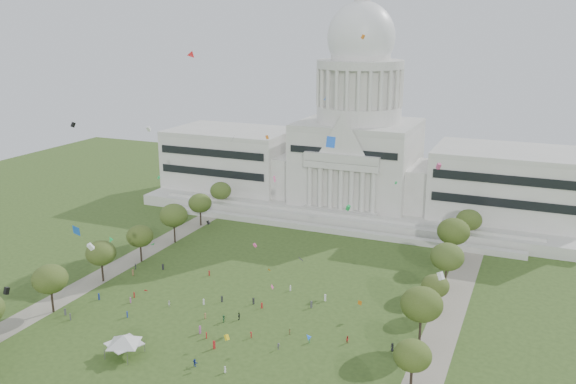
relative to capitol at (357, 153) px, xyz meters
The scene contains 30 objects.
ground 115.76m from the capitol, 90.00° to the right, with size 400.00×400.00×0.00m, color #334A1C.
capitol is the anchor object (origin of this frame).
path_left 98.93m from the capitol, 119.87° to the right, with size 8.00×160.00×0.04m, color gray.
path_right 98.93m from the capitol, 60.13° to the right, with size 8.00×160.00×0.04m, color gray.
row_tree_l_1 125.32m from the capitol, 110.71° to the right, with size 8.86×8.86×12.59m.
row_tree_r_1 125.12m from the capitol, 68.16° to the right, with size 7.58×7.58×10.78m.
row_tree_l_2 107.19m from the capitol, 115.07° to the right, with size 8.42×8.42×11.97m.
row_tree_r_2 106.56m from the capitol, 65.33° to the right, with size 9.55×9.55×13.58m.
row_tree_l_3 92.14m from the capitol, 118.96° to the right, with size 8.12×8.12×11.55m.
row_tree_r_3 91.98m from the capitol, 60.70° to the right, with size 7.01×7.01×9.98m.
row_tree_l_4 76.50m from the capitol, 125.78° to the right, with size 9.29×9.29×13.21m.
row_tree_r_4 78.81m from the capitol, 54.84° to the right, with size 9.19×9.19×13.06m.
row_tree_l_5 63.64m from the capitol, 136.72° to the right, with size 8.33×8.33×11.85m.
row_tree_r_5 62.67m from the capitol, 44.94° to the right, with size 9.82×9.82×13.96m.
row_tree_l_6 54.69m from the capitol, 152.45° to the right, with size 8.19×8.19×11.64m.
row_tree_r_6 54.32m from the capitol, 28.99° to the right, with size 8.42×8.42×11.97m.
event_tent 128.78m from the capitol, 96.43° to the right, with size 11.91×11.91×5.09m.
person_0 111.38m from the capitol, 68.92° to the right, with size 0.96×0.62×1.96m, color #26262B.
person_2 108.69m from the capitol, 74.14° to the right, with size 0.85×0.53×1.75m, color #B21E1E.
person_3 111.30m from the capitol, 85.92° to the right, with size 1.00×0.51×1.54m, color #B21E1E.
person_4 104.27m from the capitol, 89.38° to the right, with size 1.13×0.62×1.94m, color #26262B.
person_5 106.78m from the capitol, 90.97° to the right, with size 1.71×0.67×1.84m, color #33723F.
person_6 126.40m from the capitol, 85.73° to the right, with size 0.73×0.48×1.50m, color silver.
person_7 128.25m from the capitol, 96.72° to the right, with size 0.54×0.39×1.48m, color #26262B.
person_8 106.32m from the capitol, 100.51° to the right, with size 0.74×0.46×1.52m, color silver.
person_9 114.41m from the capitol, 81.94° to the right, with size 1.01×0.52×1.57m, color #4C4C51.
person_10 107.29m from the capitol, 81.57° to the right, with size 0.82×0.45×1.41m, color olive.
person_11 126.37m from the capitol, 89.00° to the right, with size 1.58×0.63×1.71m, color navy.
distant_crowd 102.73m from the capitol, 97.78° to the right, with size 63.45×37.72×1.92m.
kite_swarm 102.51m from the capitol, 88.66° to the right, with size 92.11×104.59×64.88m.
Camera 1 is at (65.15, -108.96, 70.09)m, focal length 38.00 mm.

